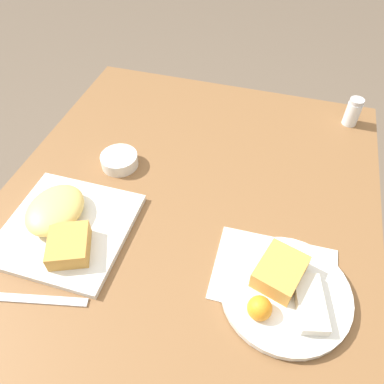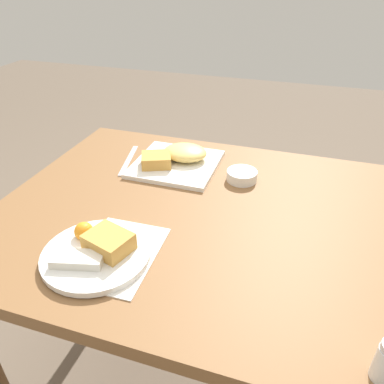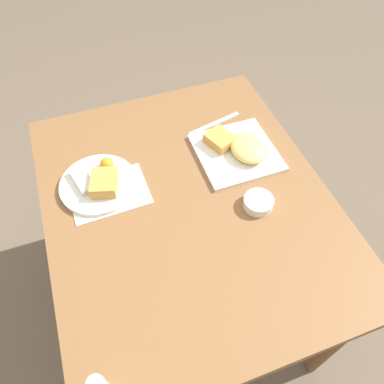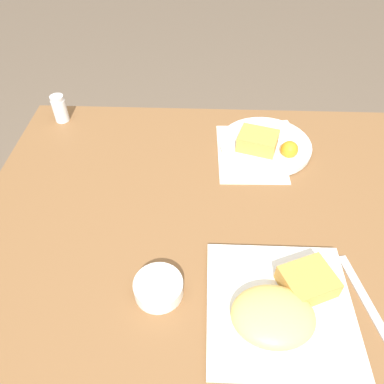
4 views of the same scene
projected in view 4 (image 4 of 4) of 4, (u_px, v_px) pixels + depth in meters
name	position (u px, v px, depth m)	size (l,w,h in m)	color
ground_plane	(202.00, 351.00, 1.35)	(8.00, 8.00, 0.00)	brown
dining_table	(208.00, 239.00, 0.88)	(1.04, 0.85, 0.74)	brown
menu_card	(251.00, 153.00, 0.98)	(0.18, 0.24, 0.00)	silver
plate_square_near	(281.00, 307.00, 0.65)	(0.26, 0.26, 0.06)	white
plate_oval_far	(265.00, 143.00, 0.98)	(0.24, 0.24, 0.05)	white
sauce_ramekin	(159.00, 287.00, 0.68)	(0.09, 0.09, 0.03)	white
salt_shaker	(60.00, 110.00, 1.06)	(0.04, 0.04, 0.08)	white
butter_knife	(368.00, 304.00, 0.67)	(0.06, 0.21, 0.00)	silver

